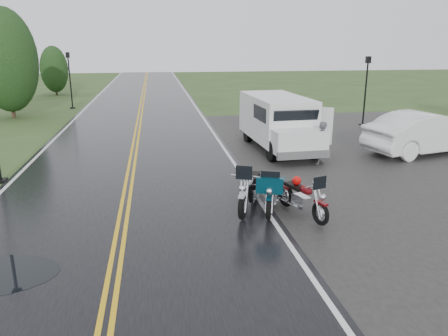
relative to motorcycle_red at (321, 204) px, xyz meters
The scene contains 13 objects.
ground 4.90m from the motorcycle_red, behind, with size 120.00×120.00×0.00m, color #2D471E.
road 11.31m from the motorcycle_red, 115.47° to the left, with size 8.00×100.00×0.04m, color black.
parking_pad 8.07m from the motorcycle_red, 40.22° to the left, with size 14.00×24.00×0.03m, color black.
motorcycle_red is the anchor object (origin of this frame).
motorcycle_teal 1.28m from the motorcycle_red, 154.87° to the left, with size 0.78×2.13×1.26m, color #052E3B, non-canonical shape.
motorcycle_silver 1.94m from the motorcycle_red, 159.94° to the left, with size 0.84×2.32×1.37m, color #B0B0B8, non-canonical shape.
van_white 6.20m from the motorcycle_red, 85.88° to the left, with size 2.19×5.84×2.29m, color white, non-canonical shape.
person_at_van 5.93m from the motorcycle_red, 69.12° to the left, with size 0.58×0.38×1.60m, color #454449.
sedan_white 9.47m from the motorcycle_red, 42.95° to the left, with size 1.80×5.17×1.70m, color silver.
lamp_post_far_left 24.17m from the motorcycle_red, 113.38° to the left, with size 0.33×0.33×3.85m, color black, non-canonical shape.
lamp_post_far_right 14.84m from the motorcycle_red, 60.01° to the left, with size 0.32×0.32×3.77m, color black, non-canonical shape.
tree_left_mid 22.40m from the motorcycle_red, 123.81° to the left, with size 3.53×3.53×5.52m, color #1E3D19, non-canonical shape.
tree_left_far 33.07m from the motorcycle_red, 111.91° to the left, with size 2.32×2.32×3.58m, color #1E3D19, non-canonical shape.
Camera 1 is at (0.94, -9.71, 4.41)m, focal length 35.00 mm.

